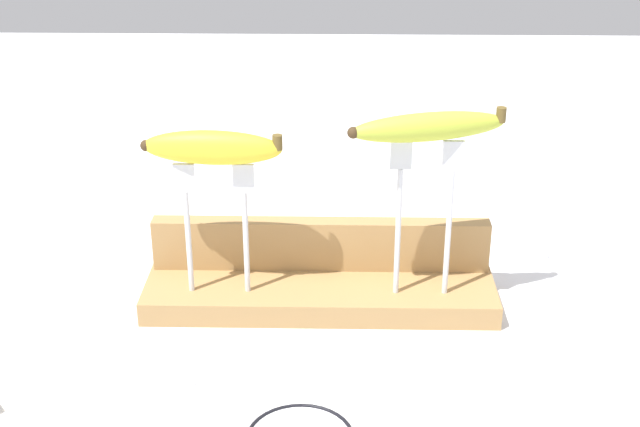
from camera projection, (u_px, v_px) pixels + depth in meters
ground_plane at (320, 304)px, 1.17m from camera, size 3.00×3.00×0.00m
wooden_board at (320, 294)px, 1.16m from camera, size 0.45×0.12×0.03m
board_backstop at (321, 244)px, 1.18m from camera, size 0.44×0.03×0.07m
fork_stand_left at (216, 216)px, 1.10m from camera, size 0.10×0.01×0.17m
fork_stand_right at (425, 205)px, 1.08m from camera, size 0.09×0.01×0.20m
banana_raised_left at (212, 147)px, 1.06m from camera, size 0.17×0.04×0.04m
banana_raised_right at (429, 127)px, 1.04m from camera, size 0.19×0.08×0.04m
fork_fallen_near at (132, 391)px, 0.99m from camera, size 0.18×0.09×0.01m
fork_fallen_far at (566, 255)px, 1.29m from camera, size 0.17×0.06×0.01m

